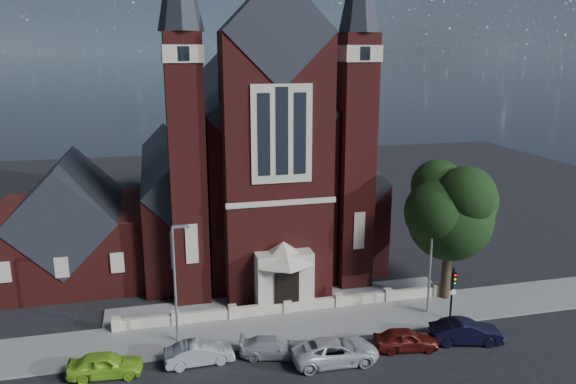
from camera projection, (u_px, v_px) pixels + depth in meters
name	position (u px, v px, depth m)	size (l,w,h in m)	color
ground	(264.00, 270.00, 49.20)	(120.00, 120.00, 0.00)	black
pavement_strip	(293.00, 325.00, 39.31)	(60.00, 5.00, 0.12)	slate
forecourt_paving	(281.00, 301.00, 43.08)	(26.00, 3.00, 0.14)	slate
forecourt_wall	(287.00, 313.00, 41.19)	(24.00, 0.40, 0.90)	#B5A790
church	(247.00, 162.00, 54.68)	(20.01, 34.90, 29.20)	#511715
parish_hall	(71.00, 230.00, 47.34)	(12.00, 12.20, 10.24)	#511715
street_tree	(454.00, 213.00, 41.67)	(6.40, 6.60, 10.70)	black
street_lamp_left	(176.00, 278.00, 35.89)	(1.16, 0.22, 8.09)	gray
street_lamp_right	(432.00, 254.00, 40.05)	(1.16, 0.22, 8.09)	gray
traffic_signal	(453.00, 288.00, 39.27)	(0.28, 0.42, 4.00)	black
car_lime_van	(105.00, 365.00, 33.03)	(1.73, 4.31, 1.47)	#8ACB28
car_silver_a	(199.00, 353.00, 34.39)	(1.47, 4.22, 1.39)	#95999C
car_silver_b	(274.00, 347.00, 35.20)	(1.74, 4.28, 1.24)	#A3A4AB
car_white_suv	(335.00, 351.00, 34.51)	(2.50, 5.43, 1.51)	silver
car_dark_red	(406.00, 339.00, 36.00)	(1.67, 4.15, 1.41)	#51120D
car_navy	(466.00, 332.00, 36.84)	(1.62, 4.65, 1.53)	black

